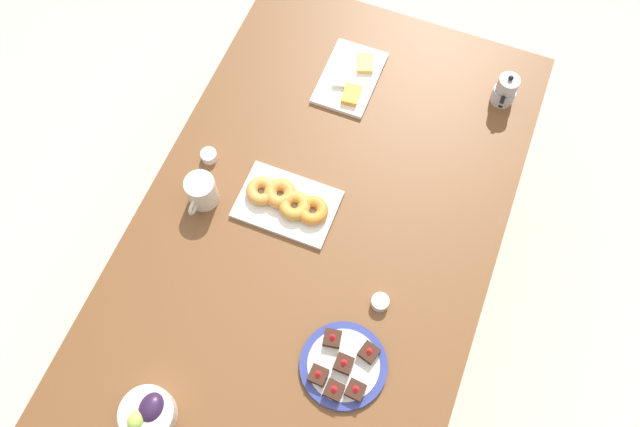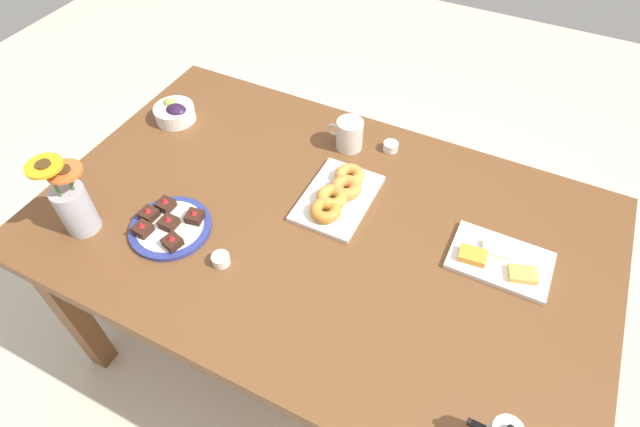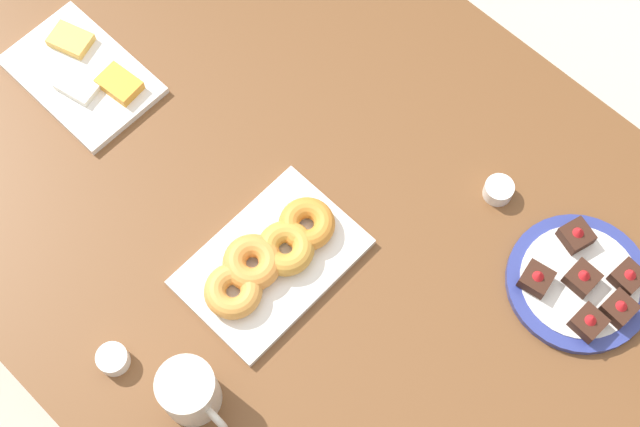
# 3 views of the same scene
# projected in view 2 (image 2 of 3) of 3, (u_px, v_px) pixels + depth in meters

# --- Properties ---
(ground_plane) EXTENTS (6.00, 6.00, 0.00)m
(ground_plane) POSITION_uv_depth(u_px,v_px,m) (320.00, 344.00, 1.97)
(ground_plane) COLOR beige
(dining_table) EXTENTS (1.60, 1.00, 0.74)m
(dining_table) POSITION_uv_depth(u_px,v_px,m) (320.00, 241.00, 1.47)
(dining_table) COLOR brown
(dining_table) RESTS_ON ground_plane
(coffee_mug) EXTENTS (0.12, 0.09, 0.10)m
(coffee_mug) POSITION_uv_depth(u_px,v_px,m) (349.00, 134.00, 1.59)
(coffee_mug) COLOR beige
(coffee_mug) RESTS_ON dining_table
(grape_bowl) EXTENTS (0.14, 0.14, 0.07)m
(grape_bowl) POSITION_uv_depth(u_px,v_px,m) (175.00, 112.00, 1.70)
(grape_bowl) COLOR white
(grape_bowl) RESTS_ON dining_table
(cheese_platter) EXTENTS (0.26, 0.17, 0.03)m
(cheese_platter) POSITION_uv_depth(u_px,v_px,m) (499.00, 260.00, 1.31)
(cheese_platter) COLOR white
(cheese_platter) RESTS_ON dining_table
(croissant_platter) EXTENTS (0.19, 0.28, 0.05)m
(croissant_platter) POSITION_uv_depth(u_px,v_px,m) (338.00, 195.00, 1.45)
(croissant_platter) COLOR white
(croissant_platter) RESTS_ON dining_table
(jam_cup_honey) EXTENTS (0.05, 0.05, 0.03)m
(jam_cup_honey) POSITION_uv_depth(u_px,v_px,m) (391.00, 146.00, 1.60)
(jam_cup_honey) COLOR white
(jam_cup_honey) RESTS_ON dining_table
(jam_cup_berry) EXTENTS (0.05, 0.05, 0.03)m
(jam_cup_berry) POSITION_uv_depth(u_px,v_px,m) (221.00, 259.00, 1.31)
(jam_cup_berry) COLOR white
(jam_cup_berry) RESTS_ON dining_table
(dessert_plate) EXTENTS (0.23, 0.23, 0.05)m
(dessert_plate) POSITION_uv_depth(u_px,v_px,m) (170.00, 226.00, 1.39)
(dessert_plate) COLOR navy
(dessert_plate) RESTS_ON dining_table
(flower_vase) EXTENTS (0.11, 0.12, 0.26)m
(flower_vase) POSITION_uv_depth(u_px,v_px,m) (74.00, 205.00, 1.33)
(flower_vase) COLOR #B2B2BC
(flower_vase) RESTS_ON dining_table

